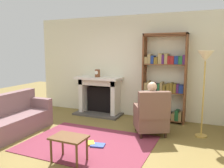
# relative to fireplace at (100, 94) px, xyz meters

# --- Properties ---
(ground) EXTENTS (14.00, 14.00, 0.00)m
(ground) POSITION_rel_fireplace_xyz_m (0.76, -2.30, -0.56)
(ground) COLOR brown
(back_wall) EXTENTS (5.60, 0.10, 2.70)m
(back_wall) POSITION_rel_fireplace_xyz_m (0.76, 0.25, 0.79)
(back_wall) COLOR beige
(back_wall) RESTS_ON ground
(area_rug) EXTENTS (2.40, 1.80, 0.01)m
(area_rug) POSITION_rel_fireplace_xyz_m (0.76, -2.00, -0.56)
(area_rug) COLOR maroon
(area_rug) RESTS_ON ground
(fireplace) EXTENTS (1.31, 0.64, 1.06)m
(fireplace) POSITION_rel_fireplace_xyz_m (0.00, 0.00, 0.00)
(fireplace) COLOR #4C4742
(fireplace) RESTS_ON ground
(mantel_clock) EXTENTS (0.14, 0.14, 0.21)m
(mantel_clock) POSITION_rel_fireplace_xyz_m (-0.02, -0.10, 0.60)
(mantel_clock) COLOR brown
(mantel_clock) RESTS_ON fireplace
(bookshelf) EXTENTS (1.06, 0.32, 2.19)m
(bookshelf) POSITION_rel_fireplace_xyz_m (1.77, 0.04, 0.47)
(bookshelf) COLOR brown
(bookshelf) RESTS_ON ground
(armchair_reading) EXTENTS (0.86, 0.85, 0.97)m
(armchair_reading) POSITION_rel_fireplace_xyz_m (1.75, -1.07, -0.14)
(armchair_reading) COLOR #331E14
(armchair_reading) RESTS_ON ground
(seated_reader) EXTENTS (0.53, 0.59, 1.14)m
(seated_reader) POSITION_rel_fireplace_xyz_m (1.69, -0.97, 0.06)
(seated_reader) COLOR white
(seated_reader) RESTS_ON ground
(sofa_floral) EXTENTS (0.74, 1.71, 0.85)m
(sofa_floral) POSITION_rel_fireplace_xyz_m (-1.02, -2.16, -0.24)
(sofa_floral) COLOR #79595B
(sofa_floral) RESTS_ON ground
(side_table) EXTENTS (0.56, 0.39, 0.43)m
(side_table) POSITION_rel_fireplace_xyz_m (0.84, -2.76, -0.20)
(side_table) COLOR brown
(side_table) RESTS_ON ground
(scattered_books) EXTENTS (0.44, 0.27, 0.04)m
(scattered_books) POSITION_rel_fireplace_xyz_m (0.91, -2.04, -0.53)
(scattered_books) COLOR gold
(scattered_books) RESTS_ON area_rug
(floor_lamp) EXTENTS (0.32, 0.32, 1.78)m
(floor_lamp) POSITION_rel_fireplace_xyz_m (2.72, -0.72, 0.95)
(floor_lamp) COLOR #B7933F
(floor_lamp) RESTS_ON ground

